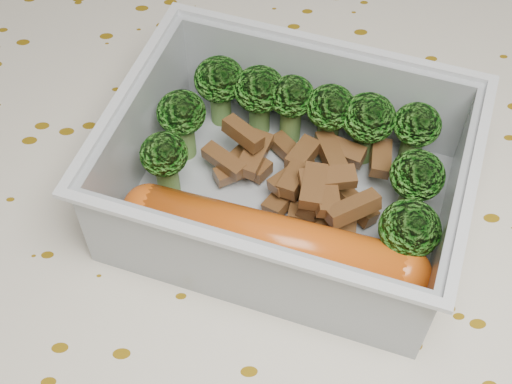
{
  "coord_description": "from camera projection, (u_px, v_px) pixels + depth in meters",
  "views": [
    {
      "loc": [
        -0.01,
        -0.23,
        1.11
      ],
      "look_at": [
        -0.0,
        0.0,
        0.78
      ],
      "focal_mm": 50.0,
      "sensor_mm": 36.0,
      "label": 1
    }
  ],
  "objects": [
    {
      "name": "sausage",
      "position": [
        272.0,
        241.0,
        0.38
      ],
      "size": [
        0.16,
        0.08,
        0.03
      ],
      "color": "#C84F11",
      "rests_on": "lunch_container"
    },
    {
      "name": "dining_table",
      "position": [
        257.0,
        293.0,
        0.49
      ],
      "size": [
        1.4,
        0.9,
        0.75
      ],
      "color": "brown",
      "rests_on": "ground"
    },
    {
      "name": "broccoli_florets",
      "position": [
        308.0,
        132.0,
        0.41
      ],
      "size": [
        0.17,
        0.14,
        0.05
      ],
      "color": "#608C3F",
      "rests_on": "lunch_container"
    },
    {
      "name": "meat_pile",
      "position": [
        306.0,
        179.0,
        0.41
      ],
      "size": [
        0.11,
        0.08,
        0.03
      ],
      "color": "brown",
      "rests_on": "lunch_container"
    },
    {
      "name": "lunch_container",
      "position": [
        287.0,
        183.0,
        0.41
      ],
      "size": [
        0.24,
        0.21,
        0.07
      ],
      "color": "#B4BCC3",
      "rests_on": "tablecloth"
    },
    {
      "name": "tablecloth",
      "position": [
        257.0,
        255.0,
        0.45
      ],
      "size": [
        1.46,
        0.96,
        0.19
      ],
      "color": "beige",
      "rests_on": "dining_table"
    }
  ]
}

